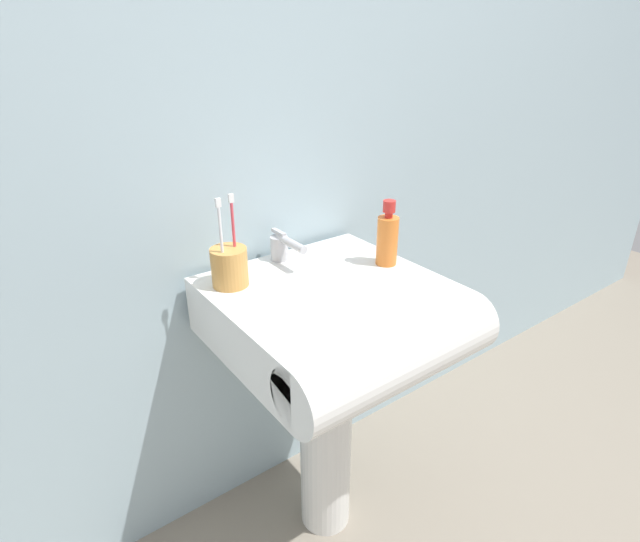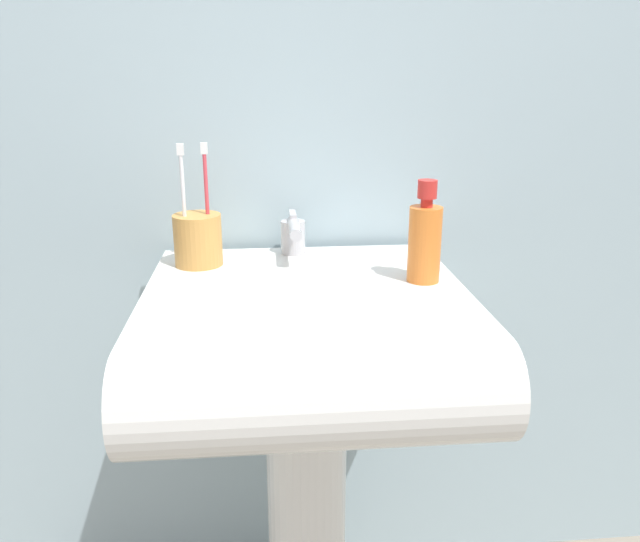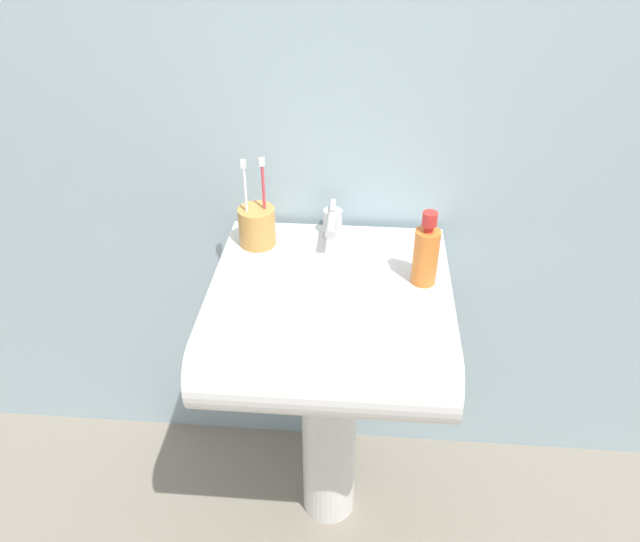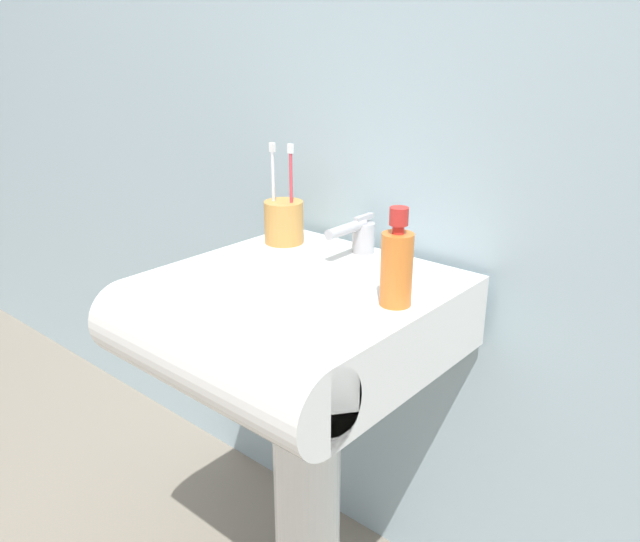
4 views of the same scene
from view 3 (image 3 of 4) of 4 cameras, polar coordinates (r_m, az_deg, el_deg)
name	(u,v)px [view 3 (image 3 of 4)]	position (r m, az deg, el deg)	size (l,w,h in m)	color
ground_plane	(329,502)	(1.96, 0.79, -20.35)	(6.00, 6.00, 0.00)	gray
wall_back	(341,60)	(1.47, 1.97, 18.71)	(5.00, 0.05, 2.40)	#9EB7C1
sink_pedestal	(330,425)	(1.70, 0.88, -13.94)	(0.15, 0.15, 0.65)	white
sink_basin	(329,321)	(1.38, 0.87, -4.56)	(0.53, 0.55, 0.15)	white
faucet	(332,222)	(1.52, 1.14, 4.52)	(0.05, 0.14, 0.08)	#B7B7BC
toothbrush_cup	(257,226)	(1.49, -5.78, 4.15)	(0.09, 0.09, 0.22)	#D19347
soap_bottle	(426,254)	(1.36, 9.65, 1.54)	(0.06, 0.06, 0.17)	orange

